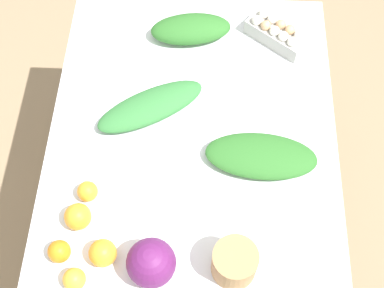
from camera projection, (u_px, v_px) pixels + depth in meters
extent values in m
plane|color=#937A5B|center=(192.00, 230.00, 2.43)|extent=(8.00, 8.00, 0.00)
cube|color=silver|center=(192.00, 149.00, 1.78)|extent=(1.35, 0.96, 0.03)
cylinder|color=olive|center=(291.00, 76.00, 2.41)|extent=(0.06, 0.06, 0.74)
cylinder|color=olive|center=(105.00, 69.00, 2.43)|extent=(0.06, 0.06, 0.74)
sphere|color=#601E5B|center=(151.00, 263.00, 1.50)|extent=(0.14, 0.14, 0.14)
cube|color=#A8A8A3|center=(276.00, 35.00, 1.97)|extent=(0.21, 0.24, 0.06)
sphere|color=white|center=(299.00, 35.00, 1.92)|extent=(0.04, 0.04, 0.04)
sphere|color=tan|center=(290.00, 30.00, 1.93)|extent=(0.04, 0.04, 0.04)
sphere|color=tan|center=(281.00, 24.00, 1.94)|extent=(0.04, 0.04, 0.04)
sphere|color=white|center=(272.00, 19.00, 1.96)|extent=(0.04, 0.04, 0.04)
sphere|color=white|center=(264.00, 14.00, 1.97)|extent=(0.04, 0.04, 0.04)
sphere|color=white|center=(293.00, 42.00, 1.90)|extent=(0.04, 0.04, 0.04)
sphere|color=white|center=(284.00, 36.00, 1.91)|extent=(0.04, 0.04, 0.04)
sphere|color=white|center=(275.00, 31.00, 1.93)|extent=(0.04, 0.04, 0.04)
sphere|color=tan|center=(266.00, 26.00, 1.94)|extent=(0.04, 0.04, 0.04)
sphere|color=white|center=(257.00, 20.00, 1.95)|extent=(0.04, 0.04, 0.04)
cylinder|color=#A87F51|center=(235.00, 263.00, 1.51)|extent=(0.13, 0.13, 0.11)
ellipsoid|color=#337538|center=(151.00, 106.00, 1.81)|extent=(0.31, 0.40, 0.06)
ellipsoid|color=#2D6B28|center=(261.00, 156.00, 1.71)|extent=(0.19, 0.37, 0.06)
ellipsoid|color=#2D6B28|center=(191.00, 29.00, 1.97)|extent=(0.18, 0.31, 0.08)
sphere|color=orange|center=(78.00, 217.00, 1.60)|extent=(0.08, 0.08, 0.08)
sphere|color=orange|center=(59.00, 251.00, 1.55)|extent=(0.07, 0.07, 0.07)
sphere|color=orange|center=(88.00, 191.00, 1.65)|extent=(0.06, 0.06, 0.06)
sphere|color=orange|center=(103.00, 253.00, 1.54)|extent=(0.08, 0.08, 0.08)
sphere|color=#F9A833|center=(74.00, 279.00, 1.51)|extent=(0.07, 0.07, 0.07)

